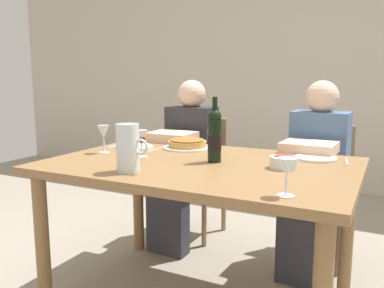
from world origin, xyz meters
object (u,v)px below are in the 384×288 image
(salad_bowl, at_px, (284,161))
(baked_tart, at_px, (187,144))
(dining_table, at_px, (200,180))
(wine_glass_left_diner, at_px, (287,169))
(diner_right, at_px, (314,172))
(wine_glass_centre, at_px, (103,133))
(wine_glass_right_diner, at_px, (141,138))
(chair_left, at_px, (199,168))
(dinner_plate_right_setting, at_px, (135,147))
(water_pitcher, at_px, (128,151))
(diner_left, at_px, (184,158))
(wine_bottle, at_px, (215,136))
(chair_right, at_px, (321,182))
(dinner_plate_left_setting, at_px, (316,158))

(salad_bowl, bearing_deg, baked_tart, 157.39)
(dining_table, relative_size, wine_glass_left_diner, 10.80)
(dining_table, bearing_deg, diner_right, 56.15)
(wine_glass_centre, bearing_deg, wine_glass_left_diner, -18.42)
(salad_bowl, xyz_separation_m, wine_glass_right_diner, (-0.74, -0.07, 0.07))
(diner_right, bearing_deg, chair_left, -13.11)
(dinner_plate_right_setting, bearing_deg, wine_glass_right_diner, -47.78)
(water_pitcher, relative_size, salad_bowl, 1.61)
(water_pitcher, relative_size, diner_left, 0.19)
(wine_glass_centre, bearing_deg, wine_bottle, 4.62)
(baked_tart, height_order, wine_glass_left_diner, wine_glass_left_diner)
(dining_table, distance_m, wine_glass_left_diner, 0.68)
(salad_bowl, relative_size, wine_glass_left_diner, 0.96)
(wine_bottle, xyz_separation_m, salad_bowl, (0.35, 0.02, -0.10))
(dining_table, distance_m, chair_left, 1.03)
(wine_glass_centre, xyz_separation_m, chair_right, (1.04, 0.92, -0.38))
(wine_glass_right_diner, bearing_deg, chair_right, 49.63)
(water_pitcher, height_order, chair_left, water_pitcher)
(diner_left, relative_size, chair_right, 1.33)
(chair_left, bearing_deg, dinner_plate_right_setting, 85.17)
(chair_right, bearing_deg, dinner_plate_right_setting, 38.66)
(wine_bottle, bearing_deg, chair_left, 119.97)
(wine_glass_left_diner, bearing_deg, wine_glass_centre, 161.58)
(wine_bottle, relative_size, baked_tart, 1.12)
(chair_left, bearing_deg, baked_tart, 110.78)
(wine_glass_left_diner, relative_size, wine_glass_right_diner, 0.96)
(diner_left, bearing_deg, wine_glass_centre, 80.50)
(wine_bottle, height_order, salad_bowl, wine_bottle)
(dinner_plate_right_setting, relative_size, diner_right, 0.19)
(water_pitcher, bearing_deg, chair_right, 62.10)
(diner_left, xyz_separation_m, diner_right, (0.90, -0.02, 0.00))
(dinner_plate_left_setting, relative_size, chair_left, 0.25)
(chair_left, bearing_deg, wine_bottle, 121.37)
(baked_tart, bearing_deg, wine_glass_centre, -136.05)
(chair_right, relative_size, diner_right, 0.75)
(dinner_plate_left_setting, height_order, chair_left, chair_left)
(water_pitcher, height_order, diner_right, diner_right)
(wine_bottle, distance_m, chair_left, 1.10)
(wine_glass_centre, relative_size, diner_left, 0.13)
(salad_bowl, distance_m, diner_right, 0.64)
(salad_bowl, relative_size, wine_glass_right_diner, 0.93)
(dining_table, xyz_separation_m, diner_left, (-0.45, 0.68, -0.05))
(diner_right, bearing_deg, dining_table, 58.95)
(dining_table, xyz_separation_m, diner_right, (0.44, 0.66, -0.05))
(wine_glass_right_diner, xyz_separation_m, wine_glass_centre, (-0.26, 0.01, 0.01))
(dining_table, relative_size, wine_bottle, 4.63)
(wine_glass_right_diner, bearing_deg, wine_glass_left_diner, -23.06)
(wine_glass_left_diner, height_order, chair_left, wine_glass_left_diner)
(baked_tart, height_order, diner_right, diner_right)
(wine_bottle, bearing_deg, diner_right, 58.76)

